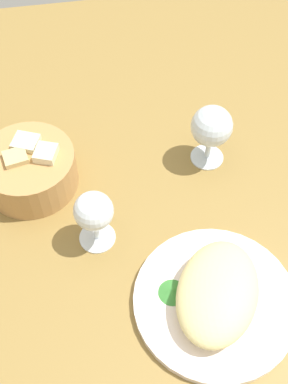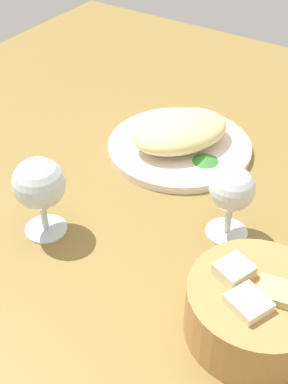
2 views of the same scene
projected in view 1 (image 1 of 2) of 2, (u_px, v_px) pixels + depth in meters
The scene contains 7 objects.
ground_plane at pixel (149, 228), 87.60cm from camera, with size 140.00×140.00×2.00cm, color olive.
plate at pixel (215, 301), 77.69cm from camera, with size 25.92×25.92×1.40cm, color white.
omelette at pixel (218, 292), 74.98cm from camera, with size 18.18×12.29×5.29cm, color beige.
lettuce_garnish at pixel (173, 291), 77.33cm from camera, with size 4.57×4.57×1.13cm, color #3C8C39.
bread_basket at pixel (30, 169), 89.20cm from camera, with size 17.04×17.04×8.99cm.
wine_glass_near at pixel (211, 128), 89.07cm from camera, with size 7.70×7.70×12.70cm.
wine_glass_far at pixel (94, 213), 79.02cm from camera, with size 6.59×6.59×11.70cm.
Camera 1 is at (-45.26, 8.67, 73.78)cm, focal length 46.08 mm.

